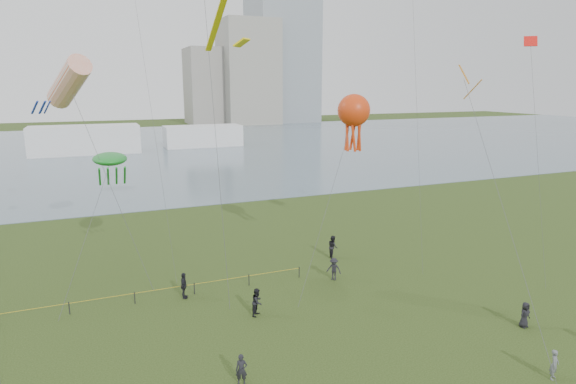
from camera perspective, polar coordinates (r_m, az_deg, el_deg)
name	(u,v)px	position (r m, az deg, el deg)	size (l,w,h in m)	color
lake	(142,148)	(117.62, -16.91, 5.00)	(400.00, 120.00, 0.08)	slate
building_mid	(248,73)	(187.13, -4.73, 13.90)	(20.00, 20.00, 38.00)	gray
building_low	(209,86)	(189.15, -9.40, 12.25)	(16.00, 18.00, 28.00)	gray
pavilion_left	(85,140)	(111.84, -22.89, 5.73)	(22.00, 8.00, 6.00)	silver
pavilion_right	(203,136)	(117.50, -10.04, 6.55)	(18.00, 7.00, 5.00)	silver
fence	(32,312)	(34.62, -28.09, -12.43)	(24.07, 0.07, 1.05)	black
kite_flyer	(554,364)	(28.55, 29.03, -17.44)	(0.57, 0.37, 1.55)	#595D60
spectator_a	(257,302)	(31.27, -3.65, -12.87)	(0.88, 0.68, 1.80)	black
spectator_b	(334,269)	(36.61, 5.45, -9.07)	(1.12, 0.64, 1.73)	black
spectator_c	(184,286)	(34.23, -12.25, -10.79)	(1.07, 0.45, 1.83)	black
spectator_d	(525,315)	(33.13, 26.26, -12.92)	(0.77, 0.50, 1.58)	black
spectator_f	(241,370)	(25.01, -5.54, -20.24)	(0.57, 0.38, 1.57)	black
spectator_g	(333,247)	(41.11, 5.34, -6.47)	(0.94, 0.73, 1.93)	black
kite_windsock	(69,82)	(36.39, -24.54, 11.73)	(6.77, 5.84, 16.33)	#3F3F42
kite_creature	(110,159)	(37.05, -20.36, 3.67)	(5.16, 8.15, 9.55)	#3F3F42
kite_octopus	(354,111)	(34.98, 7.80, 9.45)	(6.91, 4.56, 13.73)	#3F3F42
kite_delta	(468,87)	(35.15, 20.58, 11.62)	(6.19, 14.85, 15.68)	#3F3F42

